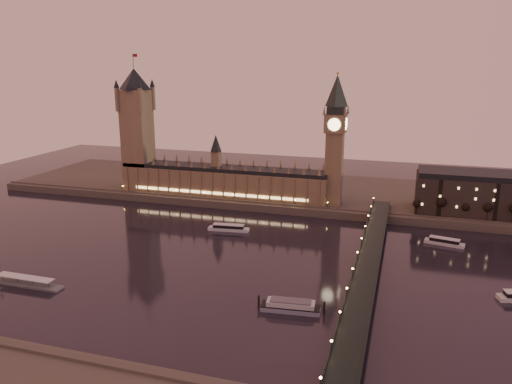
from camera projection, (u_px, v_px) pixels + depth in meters
ground at (215, 258)px, 307.24m from camera, size 700.00×700.00×0.00m
far_embankment at (313, 192)px, 450.62m from camera, size 560.00×130.00×6.00m
palace_of_westminster at (223, 177)px, 425.05m from camera, size 180.00×26.62×52.00m
victoria_tower at (137, 122)px, 436.54m from camera, size 31.68×31.68×118.00m
big_ben at (335, 132)px, 387.70m from camera, size 17.68×17.68×104.00m
westminster_bridge at (367, 267)px, 279.89m from camera, size 13.20×260.00×15.30m
bare_tree_0 at (418, 203)px, 370.45m from camera, size 6.42×6.42×13.05m
bare_tree_1 at (441, 204)px, 365.85m from camera, size 6.42×6.42×13.05m
bare_tree_2 at (464, 206)px, 361.24m from camera, size 6.42×6.42×13.05m
bare_tree_3 at (489, 208)px, 356.64m from camera, size 6.42×6.42×13.05m
cruise_boat_a at (229, 228)px, 356.80m from camera, size 29.89×9.62×4.70m
cruise_boat_b at (444, 242)px, 329.29m from camera, size 25.82×11.48×4.63m
moored_barge at (291, 306)px, 241.52m from camera, size 32.93×10.94×6.07m
pontoon_pier at (27, 283)px, 269.60m from camera, size 42.34×7.06×11.29m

